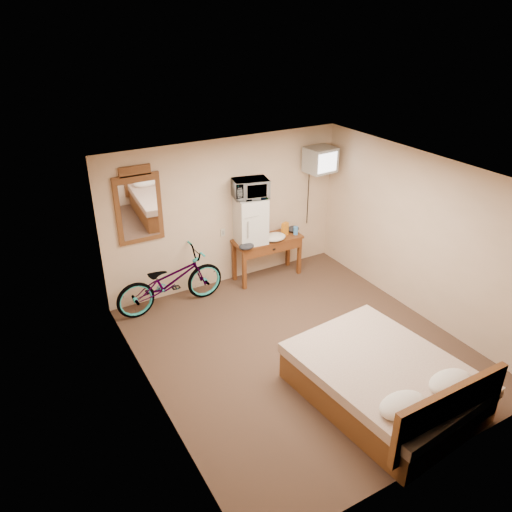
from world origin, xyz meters
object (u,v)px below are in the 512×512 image
mini_fridge (250,220)px  bicycle (170,281)px  bed (387,382)px  blue_cup (296,231)px  wall_mirror (139,206)px  crt_television (320,160)px  microwave (250,188)px  desk (268,246)px

mini_fridge → bicycle: bearing=-175.7°
bicycle → bed: 3.63m
blue_cup → wall_mirror: size_ratio=0.12×
crt_television → bicycle: bearing=-178.6°
mini_fridge → microwave: (0.00, 0.00, 0.55)m
mini_fridge → blue_cup: bearing=-8.9°
blue_cup → bicycle: (-2.34, 0.02, -0.36)m
mini_fridge → blue_cup: (0.83, -0.13, -0.32)m
microwave → crt_television: 1.37m
desk → wall_mirror: (-2.10, 0.27, 1.04)m
blue_cup → bed: 3.46m
mini_fridge → bed: mini_fridge is taller
desk → crt_television: bearing=1.0°
bed → microwave: bearing=89.2°
microwave → bed: size_ratio=0.25×
microwave → wall_mirror: 1.80m
desk → bicycle: bicycle is taller
microwave → crt_television: (1.34, -0.04, 0.29)m
bicycle → bed: (1.46, -3.32, -0.17)m
bicycle → blue_cup: bearing=-92.1°
wall_mirror → bed: size_ratio=0.53×
crt_television → bicycle: size_ratio=0.34×
crt_television → wall_mirror: size_ratio=0.50×
wall_mirror → bed: bearing=-64.5°
microwave → bed: microwave is taller
bicycle → bed: bicycle is taller
blue_cup → bicycle: size_ratio=0.08×
desk → bed: bearing=-96.1°
wall_mirror → blue_cup: bearing=-7.4°
crt_television → bed: (-1.38, -3.39, -1.70)m
crt_television → bicycle: crt_television is taller
desk → crt_television: crt_television is taller
blue_cup → wall_mirror: bearing=172.6°
microwave → blue_cup: bearing=3.9°
wall_mirror → crt_television: bearing=-4.6°
microwave → bed: bearing=-77.9°
blue_cup → wall_mirror: 2.77m
wall_mirror → microwave: bearing=-6.7°
microwave → bicycle: size_ratio=0.32×
mini_fridge → bed: size_ratio=0.35×
bicycle → bed: size_ratio=0.79×
blue_cup → bed: size_ratio=0.06×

